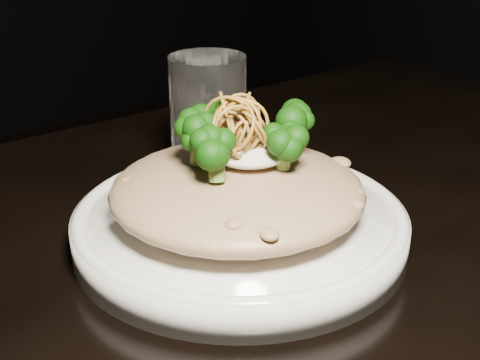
% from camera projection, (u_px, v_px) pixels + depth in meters
% --- Properties ---
extents(table, '(1.10, 0.80, 0.75)m').
position_uv_depth(table, '(301.00, 356.00, 0.54)').
color(table, black).
rests_on(table, ground).
extents(plate, '(0.26, 0.26, 0.03)m').
position_uv_depth(plate, '(240.00, 227.00, 0.53)').
color(plate, white).
rests_on(plate, table).
extents(risotto, '(0.20, 0.20, 0.04)m').
position_uv_depth(risotto, '(237.00, 190.00, 0.51)').
color(risotto, brown).
rests_on(risotto, plate).
extents(broccoli, '(0.12, 0.12, 0.04)m').
position_uv_depth(broccoli, '(246.00, 135.00, 0.50)').
color(broccoli, black).
rests_on(broccoli, risotto).
extents(cheese, '(0.06, 0.06, 0.02)m').
position_uv_depth(cheese, '(250.00, 152.00, 0.51)').
color(cheese, white).
rests_on(cheese, risotto).
extents(shallots, '(0.05, 0.05, 0.04)m').
position_uv_depth(shallots, '(237.00, 120.00, 0.49)').
color(shallots, '#93601F').
rests_on(shallots, cheese).
extents(drinking_glass, '(0.08, 0.08, 0.12)m').
position_uv_depth(drinking_glass, '(208.00, 123.00, 0.62)').
color(drinking_glass, silver).
rests_on(drinking_glass, table).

